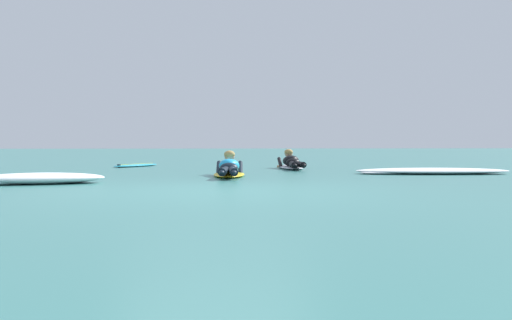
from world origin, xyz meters
name	(u,v)px	position (x,y,z in m)	size (l,w,h in m)	color
ground_plane	(197,165)	(0.00, 10.00, 0.00)	(120.00, 120.00, 0.00)	#387A75
surfer_near	(229,169)	(0.44, 3.56, 0.14)	(0.79, 2.59, 0.53)	yellow
surfer_far	(292,163)	(2.26, 6.72, 0.14)	(0.62, 2.43, 0.53)	silver
drifting_surfboard	(136,165)	(-1.72, 8.77, 0.03)	(1.41, 1.97, 0.16)	#2DB2D1
whitewater_front	(432,171)	(4.72, 3.95, 0.06)	(3.30, 1.41, 0.13)	white
whitewater_mid_right	(39,179)	(-2.67, 1.77, 0.08)	(2.10, 1.11, 0.18)	white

